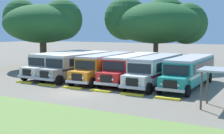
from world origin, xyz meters
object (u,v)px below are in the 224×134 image
(parked_bus_slot_1, at_px, (80,64))
(parked_bus_slot_2, at_px, (106,65))
(secondary_tree, at_px, (45,22))
(parked_bus_slot_0, at_px, (62,63))
(broad_shade_tree, at_px, (157,22))
(parked_bus_slot_3, at_px, (132,67))
(parked_bus_slot_5, at_px, (190,70))
(parked_bus_slot_4, at_px, (157,69))

(parked_bus_slot_1, distance_m, parked_bus_slot_2, 3.33)
(parked_bus_slot_1, xyz_separation_m, secondary_tree, (-10.17, 5.79, 5.03))
(parked_bus_slot_0, height_order, parked_bus_slot_1, same)
(secondary_tree, bearing_deg, parked_bus_slot_1, -29.64)
(broad_shade_tree, bearing_deg, parked_bus_slot_3, -79.45)
(parked_bus_slot_1, relative_size, secondary_tree, 0.91)
(parked_bus_slot_0, relative_size, parked_bus_slot_5, 1.00)
(parked_bus_slot_2, xyz_separation_m, broad_shade_tree, (0.26, 14.68, 5.11))
(parked_bus_slot_0, distance_m, parked_bus_slot_2, 6.15)
(parked_bus_slot_2, relative_size, parked_bus_slot_5, 1.00)
(parked_bus_slot_4, bearing_deg, parked_bus_slot_2, -89.84)
(parked_bus_slot_1, relative_size, parked_bus_slot_4, 1.00)
(parked_bus_slot_5, xyz_separation_m, broad_shade_tree, (-8.71, 14.11, 5.11))
(parked_bus_slot_3, relative_size, parked_bus_slot_5, 1.00)
(parked_bus_slot_1, relative_size, parked_bus_slot_5, 1.00)
(parked_bus_slot_4, bearing_deg, broad_shade_tree, -159.40)
(parked_bus_slot_2, height_order, secondary_tree, secondary_tree)
(parked_bus_slot_2, bearing_deg, parked_bus_slot_5, 91.38)
(parked_bus_slot_1, distance_m, parked_bus_slot_5, 12.32)
(parked_bus_slot_5, bearing_deg, parked_bus_slot_4, -79.62)
(parked_bus_slot_0, height_order, broad_shade_tree, broad_shade_tree)
(parked_bus_slot_0, bearing_deg, parked_bus_slot_1, 84.98)
(parked_bus_slot_5, bearing_deg, secondary_tree, -101.97)
(parked_bus_slot_3, xyz_separation_m, parked_bus_slot_5, (6.07, 0.10, 0.00))
(parked_bus_slot_1, distance_m, secondary_tree, 12.74)
(parked_bus_slot_0, xyz_separation_m, parked_bus_slot_5, (15.12, 0.47, 0.00))
(parked_bus_slot_0, bearing_deg, parked_bus_slot_4, 89.61)
(parked_bus_slot_4, xyz_separation_m, parked_bus_slot_5, (3.17, 0.54, 0.00))
(parked_bus_slot_4, relative_size, broad_shade_tree, 0.75)
(parked_bus_slot_0, height_order, parked_bus_slot_4, same)
(parked_bus_slot_2, bearing_deg, parked_bus_slot_3, 96.96)
(parked_bus_slot_0, distance_m, parked_bus_slot_5, 15.13)
(parked_bus_slot_2, bearing_deg, parked_bus_slot_0, -93.08)
(parked_bus_slot_3, relative_size, broad_shade_tree, 0.75)
(parked_bus_slot_4, height_order, secondary_tree, secondary_tree)
(parked_bus_slot_5, bearing_deg, parked_bus_slot_2, -85.65)
(parked_bus_slot_5, bearing_deg, parked_bus_slot_3, -88.36)
(parked_bus_slot_1, bearing_deg, secondary_tree, -117.13)
(parked_bus_slot_0, xyz_separation_m, parked_bus_slot_3, (9.05, 0.38, 0.00))
(parked_bus_slot_0, bearing_deg, parked_bus_slot_5, 91.72)
(secondary_tree, bearing_deg, broad_shade_tree, 33.33)
(parked_bus_slot_2, xyz_separation_m, parked_bus_slot_5, (8.97, 0.57, 0.00))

